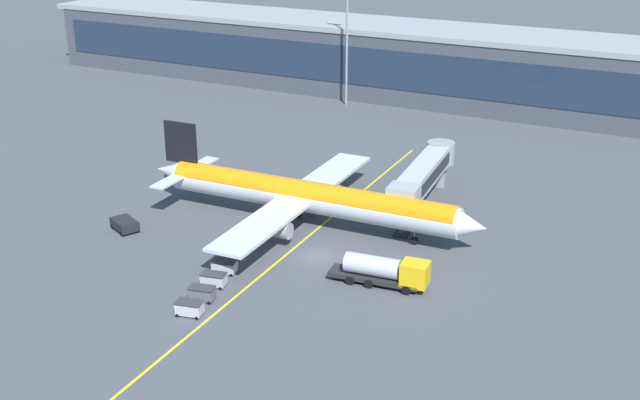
{
  "coord_description": "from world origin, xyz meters",
  "views": [
    {
      "loc": [
        38.81,
        -73.86,
        40.19
      ],
      "look_at": [
        -2.57,
        5.74,
        4.5
      ],
      "focal_mm": 44.96,
      "sensor_mm": 36.0,
      "label": 1
    }
  ],
  "objects_px": {
    "baggage_cart_2": "(214,279)",
    "baggage_cart_1": "(202,293)",
    "pushback_tug": "(124,224)",
    "main_airliner": "(307,196)",
    "baggage_cart_0": "(189,308)",
    "baggage_cart_3": "(224,266)",
    "fuel_tanker": "(385,271)"
  },
  "relations": [
    {
      "from": "baggage_cart_0",
      "to": "fuel_tanker",
      "type": "bearing_deg",
      "value": 44.99
    },
    {
      "from": "pushback_tug",
      "to": "baggage_cart_1",
      "type": "height_order",
      "value": "baggage_cart_1"
    },
    {
      "from": "baggage_cart_0",
      "to": "baggage_cart_3",
      "type": "xyz_separation_m",
      "value": [
        -2.11,
        9.37,
        0.0
      ]
    },
    {
      "from": "baggage_cart_0",
      "to": "baggage_cart_3",
      "type": "bearing_deg",
      "value": 102.67
    },
    {
      "from": "baggage_cart_2",
      "to": "baggage_cart_3",
      "type": "distance_m",
      "value": 3.2
    },
    {
      "from": "baggage_cart_0",
      "to": "baggage_cart_3",
      "type": "relative_size",
      "value": 1.0
    },
    {
      "from": "fuel_tanker",
      "to": "baggage_cart_1",
      "type": "xyz_separation_m",
      "value": [
        -15.51,
        -11.67,
        -0.96
      ]
    },
    {
      "from": "pushback_tug",
      "to": "baggage_cart_0",
      "type": "bearing_deg",
      "value": -34.3
    },
    {
      "from": "main_airliner",
      "to": "pushback_tug",
      "type": "xyz_separation_m",
      "value": [
        -19.17,
        -12.11,
        -2.91
      ]
    },
    {
      "from": "baggage_cart_1",
      "to": "baggage_cart_0",
      "type": "bearing_deg",
      "value": -77.33
    },
    {
      "from": "fuel_tanker",
      "to": "baggage_cart_2",
      "type": "distance_m",
      "value": 18.35
    },
    {
      "from": "main_airliner",
      "to": "baggage_cart_0",
      "type": "bearing_deg",
      "value": -89.0
    },
    {
      "from": "baggage_cart_2",
      "to": "baggage_cart_1",
      "type": "bearing_deg",
      "value": -77.33
    },
    {
      "from": "fuel_tanker",
      "to": "baggage_cart_2",
      "type": "relative_size",
      "value": 3.76
    },
    {
      "from": "main_airliner",
      "to": "baggage_cart_2",
      "type": "bearing_deg",
      "value": -92.85
    },
    {
      "from": "fuel_tanker",
      "to": "baggage_cart_0",
      "type": "relative_size",
      "value": 3.76
    },
    {
      "from": "baggage_cart_3",
      "to": "baggage_cart_1",
      "type": "bearing_deg",
      "value": -77.33
    },
    {
      "from": "main_airliner",
      "to": "baggage_cart_1",
      "type": "height_order",
      "value": "main_airliner"
    },
    {
      "from": "fuel_tanker",
      "to": "baggage_cart_2",
      "type": "height_order",
      "value": "fuel_tanker"
    },
    {
      "from": "main_airliner",
      "to": "baggage_cart_0",
      "type": "distance_m",
      "value": 25.68
    },
    {
      "from": "pushback_tug",
      "to": "baggage_cart_2",
      "type": "height_order",
      "value": "baggage_cart_2"
    },
    {
      "from": "baggage_cart_1",
      "to": "baggage_cart_3",
      "type": "xyz_separation_m",
      "value": [
        -1.4,
        6.24,
        0.0
      ]
    },
    {
      "from": "main_airliner",
      "to": "baggage_cart_3",
      "type": "xyz_separation_m",
      "value": [
        -1.66,
        -16.13,
        -2.98
      ]
    },
    {
      "from": "baggage_cart_0",
      "to": "main_airliner",
      "type": "bearing_deg",
      "value": 91.0
    },
    {
      "from": "baggage_cart_1",
      "to": "baggage_cart_3",
      "type": "height_order",
      "value": "same"
    },
    {
      "from": "baggage_cart_1",
      "to": "baggage_cart_3",
      "type": "bearing_deg",
      "value": 102.67
    },
    {
      "from": "pushback_tug",
      "to": "baggage_cart_3",
      "type": "xyz_separation_m",
      "value": [
        17.51,
        -4.02,
        -0.07
      ]
    },
    {
      "from": "fuel_tanker",
      "to": "baggage_cart_1",
      "type": "distance_m",
      "value": 19.43
    },
    {
      "from": "pushback_tug",
      "to": "baggage_cart_0",
      "type": "relative_size",
      "value": 1.51
    },
    {
      "from": "baggage_cart_1",
      "to": "baggage_cart_3",
      "type": "relative_size",
      "value": 1.0
    },
    {
      "from": "fuel_tanker",
      "to": "baggage_cart_1",
      "type": "bearing_deg",
      "value": -143.02
    },
    {
      "from": "baggage_cart_1",
      "to": "baggage_cart_2",
      "type": "bearing_deg",
      "value": 102.67
    }
  ]
}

